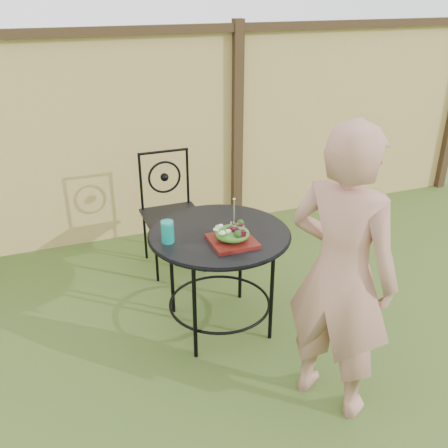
% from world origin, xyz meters
% --- Properties ---
extents(ground, '(60.00, 60.00, 0.00)m').
position_xyz_m(ground, '(0.00, 0.00, 0.00)').
color(ground, '#214014').
rests_on(ground, ground).
extents(fence, '(8.00, 0.12, 1.90)m').
position_xyz_m(fence, '(-0.00, 2.19, 0.95)').
color(fence, '#E0C66E').
rests_on(fence, ground).
extents(patio_table, '(0.92, 0.92, 0.72)m').
position_xyz_m(patio_table, '(0.53, 0.57, 0.59)').
color(patio_table, black).
rests_on(patio_table, ground).
extents(patio_chair, '(0.46, 0.46, 0.95)m').
position_xyz_m(patio_chair, '(0.47, 1.54, 0.50)').
color(patio_chair, black).
rests_on(patio_chair, ground).
extents(diner, '(0.64, 0.71, 1.63)m').
position_xyz_m(diner, '(0.87, -0.29, 0.82)').
color(diner, '#A87460').
rests_on(diner, ground).
extents(salad_plate, '(0.27, 0.27, 0.02)m').
position_xyz_m(salad_plate, '(0.55, 0.40, 0.74)').
color(salad_plate, '#4F0B11').
rests_on(salad_plate, patio_table).
extents(salad, '(0.21, 0.21, 0.08)m').
position_xyz_m(salad, '(0.55, 0.40, 0.79)').
color(salad, '#235614').
rests_on(salad, salad_plate).
extents(fork, '(0.01, 0.01, 0.18)m').
position_xyz_m(fork, '(0.56, 0.40, 0.92)').
color(fork, silver).
rests_on(fork, salad).
extents(drinking_glass, '(0.08, 0.08, 0.14)m').
position_xyz_m(drinking_glass, '(0.19, 0.56, 0.79)').
color(drinking_glass, '#0C9183').
rests_on(drinking_glass, patio_table).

